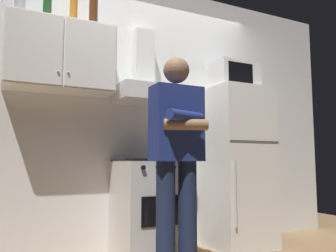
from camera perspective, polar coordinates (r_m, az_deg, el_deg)
name	(u,v)px	position (r m, az deg, el deg)	size (l,w,h in m)	color
back_wall_tiled	(142,112)	(3.47, -4.36, 2.36)	(4.80, 0.10, 2.70)	white
upper_cabinet	(61,57)	(3.12, -17.62, 11.08)	(0.90, 0.37, 0.60)	white
stove_oven	(151,208)	(3.11, -2.92, -13.64)	(0.60, 0.62, 0.87)	silver
range_hood	(146,83)	(3.29, -3.69, 7.20)	(0.60, 0.44, 0.75)	white
refrigerator	(236,166)	(3.57, 11.37, -6.64)	(0.60, 0.62, 1.60)	white
microwave	(233,77)	(3.69, 10.89, 8.10)	(0.48, 0.37, 0.28)	silver
person_standing	(177,154)	(2.52, 1.52, -4.78)	(0.38, 0.33, 1.64)	#192342
bottle_liquor_amber	(74,10)	(3.26, -15.60, 18.22)	(0.07, 0.07, 0.26)	#B7721E
bottle_canister_steel	(20,5)	(3.27, -23.66, 18.08)	(0.09, 0.09, 0.22)	#B2B5BA
bottle_rum_dark	(93,12)	(3.30, -12.45, 18.15)	(0.08, 0.08, 0.29)	#47230F
bottle_wine_green	(47,3)	(3.29, -19.62, 18.94)	(0.07, 0.07, 0.35)	#19471E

